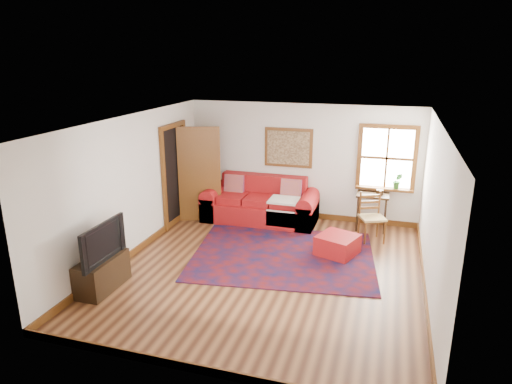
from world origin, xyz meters
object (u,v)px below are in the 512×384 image
(red_ottoman, at_px, (337,245))
(ladder_back_chair, at_px, (371,215))
(red_leather_sofa, at_px, (261,206))
(media_cabinet, at_px, (102,273))
(side_table, at_px, (373,200))

(red_ottoman, bearing_deg, ladder_back_chair, 79.38)
(red_leather_sofa, relative_size, media_cabinet, 2.62)
(red_ottoman, xyz_separation_m, ladder_back_chair, (0.53, 0.88, 0.33))
(red_leather_sofa, height_order, red_ottoman, red_leather_sofa)
(red_leather_sofa, bearing_deg, media_cabinet, -112.32)
(side_table, xyz_separation_m, media_cabinet, (-3.82, -3.74, -0.39))
(red_ottoman, relative_size, media_cabinet, 0.69)
(red_leather_sofa, distance_m, ladder_back_chair, 2.40)
(red_leather_sofa, bearing_deg, ladder_back_chair, -10.91)
(ladder_back_chair, xyz_separation_m, media_cabinet, (-3.84, -3.17, -0.26))
(red_leather_sofa, distance_m, media_cabinet, 3.92)
(red_ottoman, xyz_separation_m, side_table, (0.51, 1.45, 0.46))
(side_table, height_order, ladder_back_chair, ladder_back_chair)
(side_table, height_order, media_cabinet, side_table)
(red_ottoman, height_order, ladder_back_chair, ladder_back_chair)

